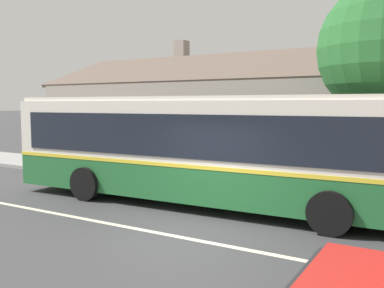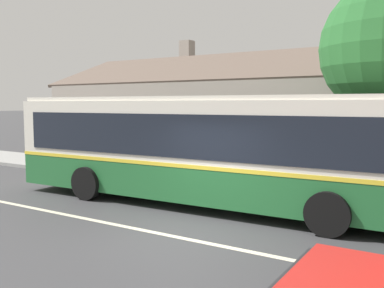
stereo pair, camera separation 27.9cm
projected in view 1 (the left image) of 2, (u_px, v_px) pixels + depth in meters
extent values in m
plane|color=#38383A|center=(182.00, 238.00, 9.20)|extent=(300.00, 300.00, 0.00)
cube|color=gray|center=(278.00, 187.00, 14.31)|extent=(60.00, 3.00, 0.15)
cube|color=beige|center=(182.00, 237.00, 9.20)|extent=(60.00, 0.16, 0.01)
cube|color=gray|center=(277.00, 122.00, 21.88)|extent=(23.19, 9.65, 3.84)
cube|color=brown|center=(260.00, 64.00, 19.56)|extent=(23.79, 4.88, 1.83)
cube|color=brown|center=(293.00, 71.00, 23.68)|extent=(23.79, 4.88, 1.83)
cube|color=gray|center=(182.00, 51.00, 25.59)|extent=(0.70, 0.70, 1.20)
cube|color=black|center=(92.00, 119.00, 21.89)|extent=(1.10, 0.06, 1.30)
cube|color=black|center=(181.00, 121.00, 19.11)|extent=(1.10, 0.06, 1.30)
cube|color=black|center=(301.00, 124.00, 16.33)|extent=(1.10, 0.06, 1.30)
cube|color=#4C3323|center=(320.00, 152.00, 16.04)|extent=(1.00, 0.06, 2.10)
cube|color=#236633|center=(204.00, 179.00, 12.17)|extent=(12.15, 2.92, 0.95)
cube|color=yellow|center=(204.00, 160.00, 12.12)|extent=(12.17, 2.94, 0.10)
cube|color=silver|center=(204.00, 130.00, 12.03)|extent=(12.15, 2.92, 1.63)
cube|color=silver|center=(204.00, 99.00, 11.95)|extent=(11.90, 2.79, 0.12)
cube|color=black|center=(223.00, 131.00, 13.15)|extent=(11.10, 0.42, 1.13)
cube|color=black|center=(181.00, 136.00, 10.94)|extent=(11.10, 0.42, 1.13)
cube|color=#197233|center=(181.00, 169.00, 14.00)|extent=(3.38, 0.15, 0.66)
cylinder|color=black|center=(349.00, 192.00, 11.47)|extent=(1.01, 0.32, 1.00)
cylinder|color=black|center=(330.00, 213.00, 9.30)|extent=(1.01, 0.32, 1.00)
cylinder|color=black|center=(136.00, 172.00, 14.88)|extent=(1.01, 0.32, 1.00)
cylinder|color=black|center=(85.00, 184.00, 12.70)|extent=(1.01, 0.32, 1.00)
cube|color=silver|center=(317.00, 267.00, 5.30)|extent=(0.06, 0.24, 0.16)
cube|color=brown|center=(101.00, 158.00, 18.06)|extent=(1.87, 0.10, 0.04)
cube|color=brown|center=(99.00, 158.00, 17.93)|extent=(1.87, 0.10, 0.04)
cube|color=brown|center=(96.00, 158.00, 17.81)|extent=(1.87, 0.10, 0.04)
cube|color=brown|center=(94.00, 152.00, 17.67)|extent=(1.87, 0.04, 0.10)
cube|color=brown|center=(94.00, 148.00, 17.66)|extent=(1.87, 0.04, 0.10)
cube|color=black|center=(112.00, 165.00, 17.57)|extent=(0.08, 0.43, 0.45)
cube|color=black|center=(86.00, 162.00, 18.34)|extent=(0.08, 0.43, 0.45)
cylinder|color=slate|center=(52.00, 154.00, 20.11)|extent=(0.06, 0.06, 0.75)
cylinder|color=slate|center=(69.00, 155.00, 19.54)|extent=(0.06, 0.06, 0.75)
cylinder|color=slate|center=(60.00, 146.00, 19.79)|extent=(1.10, 0.06, 0.06)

